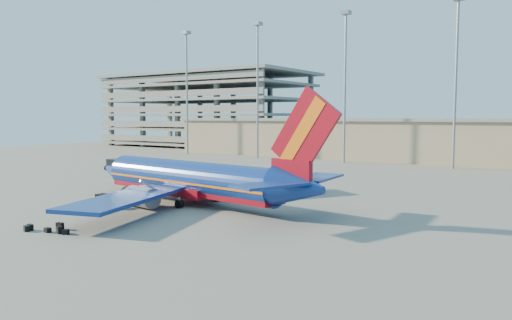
# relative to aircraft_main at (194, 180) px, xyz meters

# --- Properties ---
(ground) EXTENTS (220.00, 220.00, 0.00)m
(ground) POSITION_rel_aircraft_main_xyz_m (-1.25, 4.54, -2.42)
(ground) COLOR slate
(ground) RESTS_ON ground
(terminal_building) EXTENTS (122.00, 16.00, 8.50)m
(terminal_building) POSITION_rel_aircraft_main_xyz_m (8.75, 62.54, 1.89)
(terminal_building) COLOR gray
(terminal_building) RESTS_ON ground
(parking_garage) EXTENTS (62.00, 32.00, 21.40)m
(parking_garage) POSITION_rel_aircraft_main_xyz_m (-63.25, 78.59, 9.31)
(parking_garage) COLOR slate
(parking_garage) RESTS_ON ground
(light_mast_row) EXTENTS (101.60, 1.60, 28.65)m
(light_mast_row) POSITION_rel_aircraft_main_xyz_m (3.75, 50.54, 15.13)
(light_mast_row) COLOR gray
(light_mast_row) RESTS_ON ground
(aircraft_main) EXTENTS (33.43, 31.97, 11.34)m
(aircraft_main) POSITION_rel_aircraft_main_xyz_m (0.00, 0.00, 0.00)
(aircraft_main) COLOR navy
(aircraft_main) RESTS_ON ground
(baggage_tug) EXTENTS (1.96, 1.26, 1.36)m
(baggage_tug) POSITION_rel_aircraft_main_xyz_m (-6.02, -6.66, -1.72)
(baggage_tug) COLOR gold
(baggage_tug) RESTS_ON ground
(luggage_pile) EXTENTS (4.09, 2.30, 0.54)m
(luggage_pile) POSITION_rel_aircraft_main_xyz_m (-1.17, -15.65, -2.19)
(luggage_pile) COLOR black
(luggage_pile) RESTS_ON ground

